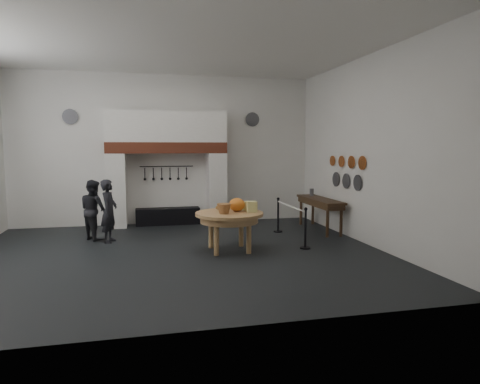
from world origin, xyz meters
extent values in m
cube|color=black|center=(0.00, 0.00, 0.00)|extent=(9.00, 8.00, 0.02)
cube|color=silver|center=(0.00, 0.00, 4.50)|extent=(9.00, 8.00, 0.02)
cube|color=silver|center=(0.00, 4.00, 2.25)|extent=(9.00, 0.02, 4.50)
cube|color=silver|center=(0.00, -4.00, 2.25)|extent=(9.00, 0.02, 4.50)
cube|color=silver|center=(4.50, 0.00, 2.25)|extent=(0.02, 8.00, 4.50)
cube|color=silver|center=(-1.48, 3.65, 1.07)|extent=(0.55, 0.70, 2.15)
cube|color=silver|center=(1.48, 3.65, 1.07)|extent=(0.55, 0.70, 2.15)
cube|color=#9E442B|center=(0.00, 3.65, 2.31)|extent=(3.50, 0.72, 0.32)
cube|color=silver|center=(0.00, 3.65, 2.92)|extent=(3.50, 0.70, 0.90)
cube|color=black|center=(0.00, 3.72, 0.25)|extent=(1.90, 0.45, 0.50)
cylinder|color=black|center=(0.00, 3.92, 1.75)|extent=(1.60, 0.02, 0.02)
cylinder|color=tan|center=(1.14, 0.06, 0.84)|extent=(1.70, 1.70, 0.07)
ellipsoid|color=#E25B1F|center=(1.34, 0.16, 1.03)|extent=(0.36, 0.36, 0.31)
cube|color=#DDDA84|center=(1.64, 0.01, 0.99)|extent=(0.22, 0.22, 0.24)
cube|color=#E5E389|center=(1.62, 0.31, 0.97)|extent=(0.18, 0.18, 0.20)
cone|color=#A76A3D|center=(0.99, -0.09, 0.98)|extent=(0.36, 0.36, 0.22)
ellipsoid|color=#A9733C|center=(1.04, 0.41, 0.94)|extent=(0.31, 0.18, 0.13)
imported|color=black|center=(-1.55, 1.61, 0.77)|extent=(0.49, 0.64, 1.55)
imported|color=black|center=(-1.95, 2.01, 0.76)|extent=(0.90, 0.94, 1.52)
cube|color=#3D2816|center=(4.10, 1.83, 0.87)|extent=(0.55, 2.20, 0.06)
cylinder|color=#515157|center=(4.10, 2.43, 1.01)|extent=(0.12, 0.12, 0.22)
cylinder|color=#C6662D|center=(4.46, 0.20, 1.95)|extent=(0.03, 0.34, 0.34)
cylinder|color=#C6662D|center=(4.46, 0.75, 1.95)|extent=(0.03, 0.32, 0.32)
cylinder|color=#C6662D|center=(4.46, 1.30, 1.95)|extent=(0.03, 0.30, 0.30)
cylinder|color=#C6662D|center=(4.46, 1.85, 1.95)|extent=(0.03, 0.28, 0.28)
cylinder|color=#4C4C51|center=(4.46, 0.40, 1.45)|extent=(0.03, 0.40, 0.40)
cylinder|color=#4C4C51|center=(4.46, 1.00, 1.45)|extent=(0.03, 0.40, 0.40)
cylinder|color=#4C4C51|center=(4.46, 1.60, 1.45)|extent=(0.03, 0.40, 0.40)
cylinder|color=#4C4C51|center=(-2.70, 3.96, 3.20)|extent=(0.44, 0.03, 0.44)
cylinder|color=#4C4C51|center=(2.70, 3.96, 3.20)|extent=(0.44, 0.03, 0.44)
cylinder|color=black|center=(2.88, -0.14, 0.45)|extent=(0.05, 0.05, 0.90)
cylinder|color=black|center=(2.88, 1.86, 0.45)|extent=(0.05, 0.05, 0.90)
cylinder|color=beige|center=(2.88, 0.86, 0.85)|extent=(0.04, 2.00, 0.04)
camera|label=1|loc=(-0.80, -9.21, 2.33)|focal=32.00mm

